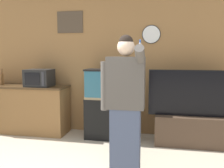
# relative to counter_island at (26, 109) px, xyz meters

# --- Properties ---
(wall_back_paneled) EXTENTS (10.00, 0.08, 2.60)m
(wall_back_paneled) POSITION_rel_counter_island_xyz_m (1.64, 0.36, 0.85)
(wall_back_paneled) COLOR olive
(wall_back_paneled) RESTS_ON ground_plane
(counter_island) EXTENTS (1.63, 0.54, 0.90)m
(counter_island) POSITION_rel_counter_island_xyz_m (0.00, 0.00, 0.00)
(counter_island) COLOR brown
(counter_island) RESTS_ON ground_plane
(microwave) EXTENTS (0.46, 0.39, 0.31)m
(microwave) POSITION_rel_counter_island_xyz_m (0.32, -0.04, 0.60)
(microwave) COLOR black
(microwave) RESTS_ON counter_island
(aquarium_on_stand) EXTENTS (0.86, 0.36, 1.23)m
(aquarium_on_stand) POSITION_rel_counter_island_xyz_m (1.65, -0.05, 0.16)
(aquarium_on_stand) COLOR black
(aquarium_on_stand) RESTS_ON ground_plane
(tv_on_stand) EXTENTS (1.38, 0.40, 1.24)m
(tv_on_stand) POSITION_rel_counter_island_xyz_m (3.01, -0.12, -0.08)
(tv_on_stand) COLOR #4C3828
(tv_on_stand) RESTS_ON ground_plane
(person_standing) EXTENTS (0.54, 0.41, 1.72)m
(person_standing) POSITION_rel_counter_island_xyz_m (2.09, -1.30, 0.44)
(person_standing) COLOR #424C66
(person_standing) RESTS_ON ground_plane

